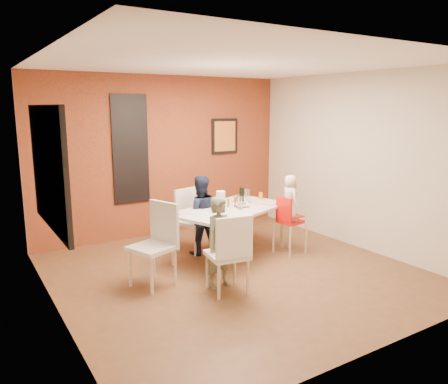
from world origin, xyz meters
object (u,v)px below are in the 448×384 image
dining_table (231,212)px  wine_bottle (242,196)px  high_chair (288,220)px  chair_left (157,239)px  paper_towel_roll (221,201)px  chair_near (230,250)px  toddler (290,198)px  chair_far (191,216)px  child_far (200,215)px  child_near (220,243)px

dining_table → wine_bottle: 0.33m
high_chair → wine_bottle: 0.78m
high_chair → wine_bottle: wine_bottle is taller
chair_left → paper_towel_roll: 1.16m
chair_near → toddler: toddler is taller
chair_far → high_chair: size_ratio=1.08×
wine_bottle → paper_towel_roll: (-0.49, -0.19, 0.01)m
chair_near → paper_towel_roll: (0.50, 1.03, 0.33)m
chair_near → high_chair: size_ratio=1.10×
dining_table → high_chair: bearing=-26.2°
chair_left → child_far: child_far is taller
child_near → wine_bottle: child_near is taller
chair_left → paper_towel_roll: chair_left is taller
dining_table → wine_bottle: bearing=19.4°
high_chair → chair_near: bearing=110.7°
chair_far → child_far: bearing=-101.2°
chair_left → child_near: 0.79m
chair_far → chair_left: (-0.97, -0.95, 0.04)m
child_near → child_far: child_far is taller
high_chair → child_near: 1.59m
dining_table → toddler: toddler is taller
high_chair → chair_far: bearing=44.1°
child_far → wine_bottle: (0.58, -0.24, 0.27)m
dining_table → child_far: bearing=135.8°
chair_left → child_far: 1.22m
child_near → toddler: size_ratio=1.66×
toddler → child_far: bearing=68.5°
paper_towel_roll → wine_bottle: bearing=21.6°
dining_table → child_near: bearing=-129.3°
chair_left → paper_towel_roll: size_ratio=3.55×
chair_far → child_near: (-0.37, -1.46, 0.03)m
high_chair → toddler: 0.33m
chair_left → child_near: (0.60, -0.51, -0.01)m
dining_table → wine_bottle: (0.25, 0.09, 0.20)m
chair_far → wine_bottle: 0.85m
child_far → toddler: 1.36m
chair_left → paper_towel_roll: bearing=84.4°
chair_near → chair_far: 1.75m
chair_near → wine_bottle: 1.61m
chair_left → high_chair: 2.10m
dining_table → chair_left: chair_left is taller
dining_table → wine_bottle: size_ratio=7.41×
paper_towel_roll → chair_near: bearing=-116.0°
high_chair → child_far: size_ratio=0.74×
chair_left → wine_bottle: bearing=86.7°
dining_table → chair_left: 1.39m
wine_bottle → dining_table: bearing=-160.6°
chair_far → chair_left: size_ratio=0.93×
child_near → paper_towel_roll: (0.49, 0.79, 0.31)m
dining_table → paper_towel_roll: (-0.24, -0.11, 0.21)m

